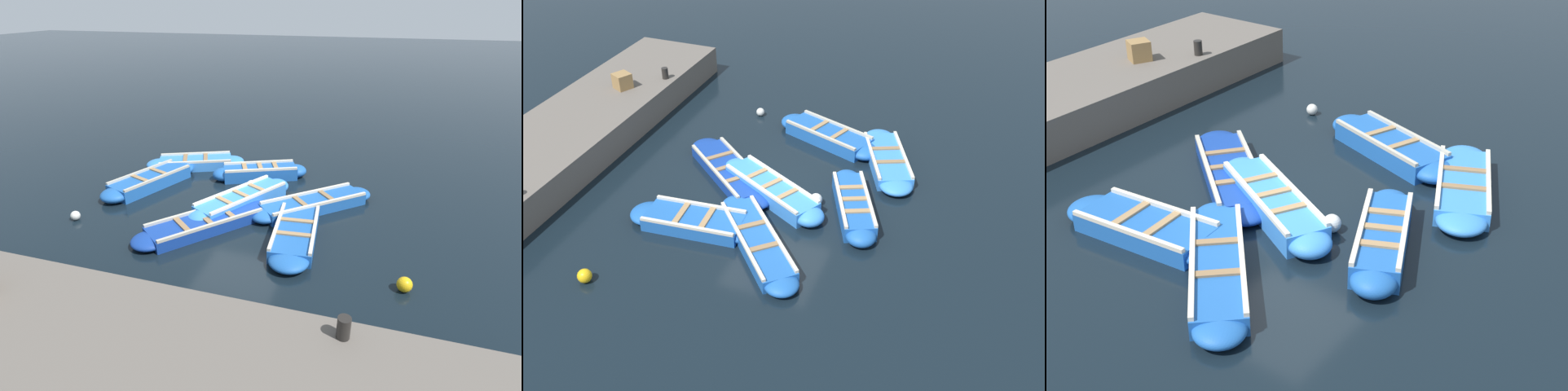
# 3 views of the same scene
# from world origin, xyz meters

# --- Properties ---
(ground_plane) EXTENTS (120.00, 120.00, 0.00)m
(ground_plane) POSITION_xyz_m (0.00, 0.00, 0.00)
(ground_plane) COLOR black
(boat_tucked) EXTENTS (3.33, 1.18, 0.38)m
(boat_tucked) POSITION_xyz_m (-1.27, -1.98, 0.16)
(boat_tucked) COLOR #1E59AD
(boat_tucked) RESTS_ON ground
(boat_stern_in) EXTENTS (3.48, 2.35, 0.45)m
(boat_stern_in) POSITION_xyz_m (-0.03, -0.17, 0.20)
(boat_stern_in) COLOR #3884E0
(boat_stern_in) RESTS_ON ground
(boat_end_of_row) EXTENTS (3.47, 1.98, 0.44)m
(boat_end_of_row) POSITION_xyz_m (0.49, 3.00, 0.19)
(boat_end_of_row) COLOR #1E59AD
(boat_end_of_row) RESTS_ON ground
(boat_drifting) EXTENTS (3.09, 3.28, 0.38)m
(boat_drifting) POSITION_xyz_m (0.41, -2.12, 0.16)
(boat_drifting) COLOR #1E59AD
(boat_drifting) RESTS_ON ground
(boat_outer_left) EXTENTS (1.88, 3.08, 0.46)m
(boat_outer_left) POSITION_xyz_m (2.09, -0.07, 0.20)
(boat_outer_left) COLOR #1E59AD
(boat_outer_left) RESTS_ON ground
(boat_near_quay) EXTENTS (2.13, 3.41, 0.39)m
(boat_near_quay) POSITION_xyz_m (2.37, 2.34, 0.16)
(boat_near_quay) COLOR #3884E0
(boat_near_quay) RESTS_ON ground
(boat_outer_right) EXTENTS (3.49, 3.09, 0.36)m
(boat_outer_right) POSITION_xyz_m (-1.43, 0.32, 0.15)
(boat_outer_right) COLOR navy
(boat_outer_right) RESTS_ON ground
(quay_wall) EXTENTS (2.87, 12.68, 0.89)m
(quay_wall) POSITION_xyz_m (-6.18, 0.00, 0.45)
(quay_wall) COLOR #605951
(quay_wall) RESTS_ON ground
(bollard_mid_north) EXTENTS (0.20, 0.20, 0.35)m
(bollard_mid_north) POSITION_xyz_m (-5.09, 3.47, 1.07)
(bollard_mid_north) COLOR black
(bollard_mid_north) RESTS_ON quay_wall
(wooden_crate) EXTENTS (0.62, 0.62, 0.47)m
(wooden_crate) POSITION_xyz_m (-5.94, 2.40, 1.12)
(wooden_crate) COLOR olive
(wooden_crate) RESTS_ON quay_wall
(buoy_orange_near) EXTENTS (0.32, 0.32, 0.32)m
(buoy_orange_near) POSITION_xyz_m (1.13, -0.09, 0.16)
(buoy_orange_near) COLOR silver
(buoy_orange_near) RESTS_ON ground
(buoy_white_drifting) EXTENTS (0.25, 0.25, 0.25)m
(buoy_white_drifting) POSITION_xyz_m (-1.99, 3.79, 0.13)
(buoy_white_drifting) COLOR silver
(buoy_white_drifting) RESTS_ON ground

